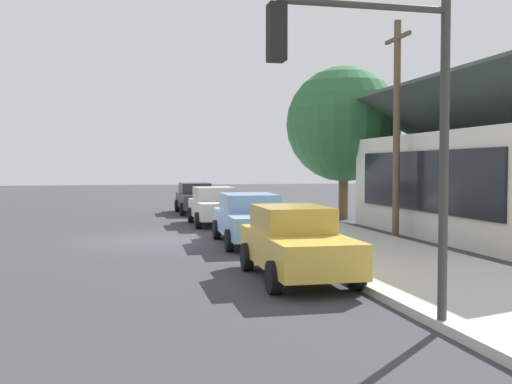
{
  "coord_description": "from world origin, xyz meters",
  "views": [
    {
      "loc": [
        20.15,
        -1.13,
        2.49
      ],
      "look_at": [
        -1.46,
        3.76,
        1.53
      ],
      "focal_mm": 41.86,
      "sensor_mm": 36.0,
      "label": 1
    }
  ],
  "objects_px": {
    "car_charcoal": "(195,198)",
    "traffic_light_main": "(379,98)",
    "car_skyblue": "(251,218)",
    "car_ivory": "(215,206)",
    "shade_tree": "(344,124)",
    "utility_pole_wooden": "(397,125)",
    "car_mustard": "(296,242)",
    "fire_hydrant_red": "(330,242)"
  },
  "relations": [
    {
      "from": "car_skyblue",
      "to": "traffic_light_main",
      "type": "bearing_deg",
      "value": -0.1
    },
    {
      "from": "car_mustard",
      "to": "fire_hydrant_red",
      "type": "distance_m",
      "value": 2.72
    },
    {
      "from": "car_charcoal",
      "to": "car_skyblue",
      "type": "height_order",
      "value": "same"
    },
    {
      "from": "traffic_light_main",
      "to": "car_charcoal",
      "type": "bearing_deg",
      "value": 179.64
    },
    {
      "from": "car_skyblue",
      "to": "car_mustard",
      "type": "height_order",
      "value": "same"
    },
    {
      "from": "car_skyblue",
      "to": "fire_hydrant_red",
      "type": "bearing_deg",
      "value": 20.55
    },
    {
      "from": "utility_pole_wooden",
      "to": "fire_hydrant_red",
      "type": "bearing_deg",
      "value": -42.31
    },
    {
      "from": "car_charcoal",
      "to": "fire_hydrant_red",
      "type": "relative_size",
      "value": 6.42
    },
    {
      "from": "shade_tree",
      "to": "car_ivory",
      "type": "bearing_deg",
      "value": -79.0
    },
    {
      "from": "car_ivory",
      "to": "traffic_light_main",
      "type": "height_order",
      "value": "traffic_light_main"
    },
    {
      "from": "car_mustard",
      "to": "fire_hydrant_red",
      "type": "height_order",
      "value": "car_mustard"
    },
    {
      "from": "traffic_light_main",
      "to": "fire_hydrant_red",
      "type": "xyz_separation_m",
      "value": [
        -6.63,
        1.66,
        -2.99
      ]
    },
    {
      "from": "car_mustard",
      "to": "shade_tree",
      "type": "distance_m",
      "value": 15.47
    },
    {
      "from": "shade_tree",
      "to": "utility_pole_wooden",
      "type": "distance_m",
      "value": 7.11
    },
    {
      "from": "car_charcoal",
      "to": "car_ivory",
      "type": "xyz_separation_m",
      "value": [
        6.4,
        0.04,
        0.0
      ]
    },
    {
      "from": "car_mustard",
      "to": "car_ivory",
      "type": "bearing_deg",
      "value": -179.78
    },
    {
      "from": "car_ivory",
      "to": "shade_tree",
      "type": "bearing_deg",
      "value": 101.28
    },
    {
      "from": "car_mustard",
      "to": "traffic_light_main",
      "type": "bearing_deg",
      "value": -0.1
    },
    {
      "from": "shade_tree",
      "to": "utility_pole_wooden",
      "type": "xyz_separation_m",
      "value": [
        7.05,
        -0.78,
        -0.5
      ]
    },
    {
      "from": "fire_hydrant_red",
      "to": "traffic_light_main",
      "type": "bearing_deg",
      "value": -14.06
    },
    {
      "from": "car_skyblue",
      "to": "utility_pole_wooden",
      "type": "height_order",
      "value": "utility_pole_wooden"
    },
    {
      "from": "car_skyblue",
      "to": "car_ivory",
      "type": "bearing_deg",
      "value": -176.59
    },
    {
      "from": "shade_tree",
      "to": "car_skyblue",
      "type": "bearing_deg",
      "value": -38.62
    },
    {
      "from": "car_charcoal",
      "to": "shade_tree",
      "type": "relative_size",
      "value": 0.64
    },
    {
      "from": "traffic_light_main",
      "to": "shade_tree",
      "type": "bearing_deg",
      "value": 160.4
    },
    {
      "from": "car_skyblue",
      "to": "utility_pole_wooden",
      "type": "bearing_deg",
      "value": 97.8
    },
    {
      "from": "car_charcoal",
      "to": "shade_tree",
      "type": "bearing_deg",
      "value": 50.39
    },
    {
      "from": "car_charcoal",
      "to": "utility_pole_wooden",
      "type": "distance_m",
      "value": 13.78
    },
    {
      "from": "shade_tree",
      "to": "traffic_light_main",
      "type": "distance_m",
      "value": 19.21
    },
    {
      "from": "car_mustard",
      "to": "traffic_light_main",
      "type": "relative_size",
      "value": 0.84
    },
    {
      "from": "car_mustard",
      "to": "utility_pole_wooden",
      "type": "height_order",
      "value": "utility_pole_wooden"
    },
    {
      "from": "car_ivory",
      "to": "car_mustard",
      "type": "height_order",
      "value": "same"
    },
    {
      "from": "fire_hydrant_red",
      "to": "shade_tree",
      "type": "bearing_deg",
      "value": 157.36
    },
    {
      "from": "car_ivory",
      "to": "car_skyblue",
      "type": "height_order",
      "value": "same"
    },
    {
      "from": "traffic_light_main",
      "to": "utility_pole_wooden",
      "type": "xyz_separation_m",
      "value": [
        -11.02,
        5.66,
        0.44
      ]
    },
    {
      "from": "car_ivory",
      "to": "fire_hydrant_red",
      "type": "bearing_deg",
      "value": 8.45
    },
    {
      "from": "car_charcoal",
      "to": "utility_pole_wooden",
      "type": "xyz_separation_m",
      "value": [
        12.24,
        5.51,
        3.11
      ]
    },
    {
      "from": "car_charcoal",
      "to": "traffic_light_main",
      "type": "distance_m",
      "value": 23.41
    },
    {
      "from": "car_skyblue",
      "to": "utility_pole_wooden",
      "type": "xyz_separation_m",
      "value": [
        -0.55,
        5.3,
        3.11
      ]
    },
    {
      "from": "car_skyblue",
      "to": "traffic_light_main",
      "type": "height_order",
      "value": "traffic_light_main"
    },
    {
      "from": "car_skyblue",
      "to": "car_charcoal",
      "type": "bearing_deg",
      "value": -177.16
    },
    {
      "from": "car_mustard",
      "to": "traffic_light_main",
      "type": "distance_m",
      "value": 5.19
    }
  ]
}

